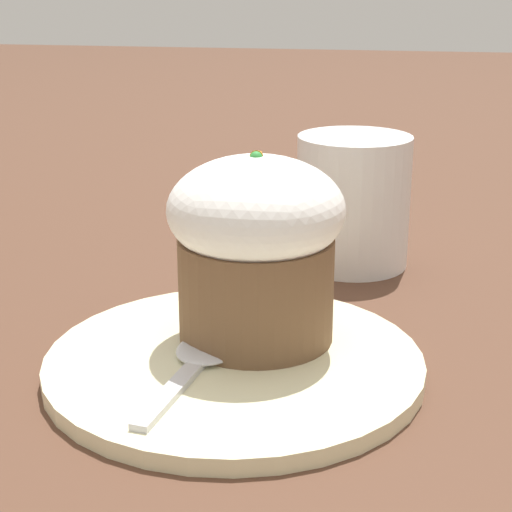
# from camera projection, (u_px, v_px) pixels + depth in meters

# --- Properties ---
(ground_plane) EXTENTS (4.00, 4.00, 0.00)m
(ground_plane) POSITION_uv_depth(u_px,v_px,m) (234.00, 371.00, 0.50)
(ground_plane) COLOR #513323
(dessert_plate) EXTENTS (0.22, 0.22, 0.01)m
(dessert_plate) POSITION_uv_depth(u_px,v_px,m) (234.00, 364.00, 0.50)
(dessert_plate) COLOR beige
(dessert_plate) RESTS_ON ground_plane
(carrot_cake) EXTENTS (0.10, 0.10, 0.12)m
(carrot_cake) POSITION_uv_depth(u_px,v_px,m) (256.00, 245.00, 0.51)
(carrot_cake) COLOR brown
(carrot_cake) RESTS_ON dessert_plate
(spoon) EXTENTS (0.12, 0.04, 0.01)m
(spoon) POSITION_uv_depth(u_px,v_px,m) (202.00, 356.00, 0.49)
(spoon) COLOR silver
(spoon) RESTS_ON dessert_plate
(coffee_cup) EXTENTS (0.12, 0.09, 0.10)m
(coffee_cup) POSITION_uv_depth(u_px,v_px,m) (353.00, 200.00, 0.67)
(coffee_cup) COLOR white
(coffee_cup) RESTS_ON ground_plane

